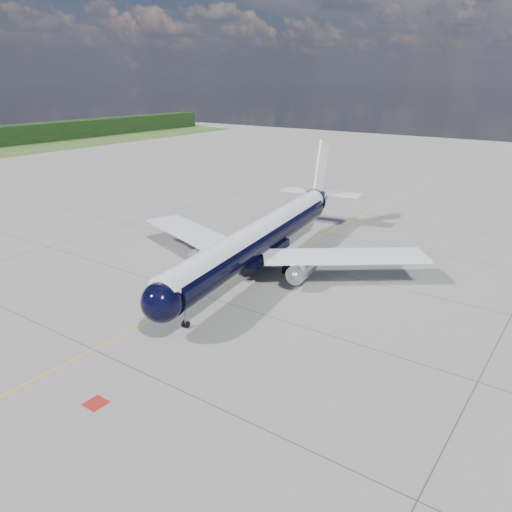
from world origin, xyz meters
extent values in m
plane|color=gray|center=(0.00, 30.00, 0.00)|extent=(320.00, 320.00, 0.00)
cube|color=#F5B20C|center=(0.00, 25.00, 0.00)|extent=(0.16, 160.00, 0.01)
cube|color=maroon|center=(6.80, -10.00, 0.00)|extent=(1.60, 1.60, 0.01)
cylinder|color=black|center=(1.17, 19.72, 4.28)|extent=(10.19, 38.87, 3.88)
sphere|color=black|center=(4.52, -0.40, 4.28)|extent=(4.46, 4.46, 3.88)
cone|color=black|center=(-2.77, 43.36, 4.90)|extent=(5.00, 7.68, 3.88)
cylinder|color=white|center=(1.17, 19.72, 5.25)|extent=(9.69, 40.74, 3.02)
cube|color=black|center=(4.55, -0.60, 4.84)|extent=(2.62, 1.61, 0.56)
cube|color=white|center=(-9.65, 19.47, 3.37)|extent=(20.19, 11.06, 0.33)
cube|color=white|center=(11.48, 22.99, 3.37)|extent=(18.65, 15.96, 0.33)
cube|color=black|center=(1.17, 19.72, 2.86)|extent=(5.90, 10.77, 1.02)
cylinder|color=#B0B0B8|center=(-5.04, 16.62, 2.19)|extent=(3.02, 5.00, 2.28)
cylinder|color=#B0B0B8|center=(8.04, 18.80, 2.19)|extent=(3.02, 5.00, 2.28)
sphere|color=gray|center=(-4.68, 14.50, 2.19)|extent=(1.29, 1.29, 1.12)
sphere|color=gray|center=(8.39, 16.68, 2.19)|extent=(1.29, 1.29, 1.12)
cube|color=white|center=(-5.07, 16.82, 2.96)|extent=(0.76, 3.26, 1.12)
cube|color=white|center=(8.01, 19.00, 2.96)|extent=(0.76, 3.26, 1.12)
cube|color=white|center=(-2.69, 42.86, 10.10)|extent=(1.39, 6.44, 8.70)
cube|color=white|center=(-2.77, 43.36, 5.71)|extent=(13.62, 5.40, 0.22)
cylinder|color=gray|center=(3.93, 3.12, 1.27)|extent=(0.21, 0.21, 2.14)
cylinder|color=black|center=(3.73, 3.08, 0.36)|extent=(0.30, 0.73, 0.71)
cylinder|color=black|center=(4.14, 3.15, 0.36)|extent=(0.30, 0.73, 0.71)
cylinder|color=gray|center=(-2.30, 20.69, 1.38)|extent=(0.31, 0.31, 1.94)
cylinder|color=gray|center=(4.14, 21.76, 1.38)|extent=(0.31, 0.31, 1.94)
cylinder|color=black|center=(-2.21, 20.14, 0.56)|extent=(0.64, 1.18, 1.12)
cylinder|color=black|center=(-2.40, 21.24, 0.56)|extent=(0.64, 1.18, 1.12)
cylinder|color=black|center=(4.23, 21.21, 0.56)|extent=(0.64, 1.18, 1.12)
cylinder|color=black|center=(4.04, 22.32, 0.56)|extent=(0.64, 1.18, 1.12)
camera|label=1|loc=(35.46, -29.10, 23.48)|focal=35.00mm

